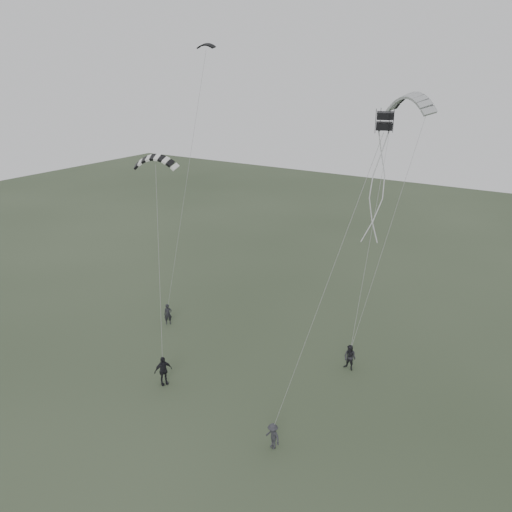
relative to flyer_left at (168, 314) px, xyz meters
The scene contains 9 objects.
ground 9.96m from the flyer_left, 40.95° to the right, with size 140.00×140.00×0.00m, color #313E28.
flyer_left is the anchor object (origin of this frame).
flyer_right 14.63m from the flyer_left, ahead, with size 0.87×0.67×1.78m, color black.
flyer_center 8.15m from the flyer_left, 50.51° to the right, with size 1.16×0.48×1.97m, color black.
flyer_far 15.87m from the flyer_left, 28.43° to the right, with size 0.97×0.56×1.50m, color #2D2D32.
kite_dark_small 20.38m from the flyer_left, 82.75° to the left, with size 1.40×0.42×0.48m, color black, non-canonical shape.
kite_pale_large 23.63m from the flyer_left, 27.59° to the left, with size 3.97×0.89×1.63m, color #9FA1A3, non-canonical shape.
kite_striped 13.43m from the flyer_left, 48.65° to the right, with size 2.77×0.69×1.11m, color black, non-canonical shape.
kite_box 23.90m from the flyer_left, 13.37° to the right, with size 0.70×0.70×0.74m, color black, non-canonical shape.
Camera 1 is at (17.01, -19.50, 18.79)m, focal length 35.00 mm.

